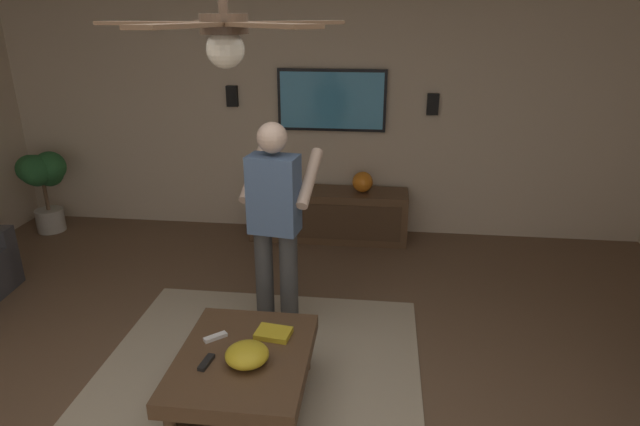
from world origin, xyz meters
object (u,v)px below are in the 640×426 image
at_px(person_standing, 275,216).
at_px(remote_black, 206,362).
at_px(vase_round, 363,182).
at_px(book, 273,333).
at_px(wall_speaker_left, 433,104).
at_px(potted_plant_tall, 42,177).
at_px(media_console, 329,215).
at_px(remote_white, 215,337).
at_px(bowl, 247,355).
at_px(wall_speaker_right, 232,96).
at_px(tv, 332,100).
at_px(ceiling_fan, 223,31).
at_px(coffee_table, 244,368).

distance_m(person_standing, remote_black, 1.22).
height_order(remote_black, vase_round, vase_round).
distance_m(book, wall_speaker_left, 3.21).
distance_m(potted_plant_tall, remote_black, 3.82).
height_order(media_console, potted_plant_tall, potted_plant_tall).
distance_m(person_standing, remote_white, 1.00).
height_order(bowl, vase_round, vase_round).
distance_m(remote_white, wall_speaker_right, 3.15).
bearing_deg(bowl, vase_round, -10.93).
height_order(tv, ceiling_fan, ceiling_fan).
relative_size(coffee_table, bowl, 3.83).
relative_size(coffee_table, remote_white, 6.67).
relative_size(tv, vase_round, 5.24).
distance_m(coffee_table, bowl, 0.19).
relative_size(potted_plant_tall, bowl, 3.56).
bearing_deg(book, wall_speaker_right, 117.29).
xyz_separation_m(media_console, wall_speaker_left, (0.25, -1.06, 1.18)).
xyz_separation_m(tv, ceiling_fan, (-3.42, 0.12, 0.80)).
distance_m(remote_black, wall_speaker_left, 3.63).
distance_m(remote_black, wall_speaker_right, 3.39).
xyz_separation_m(potted_plant_tall, remote_white, (-2.42, -2.69, -0.24)).
xyz_separation_m(book, wall_speaker_left, (2.81, -1.15, 1.04)).
height_order(person_standing, book, person_standing).
height_order(tv, wall_speaker_right, tv).
height_order(person_standing, wall_speaker_left, person_standing).
bearing_deg(vase_round, wall_speaker_left, -70.72).
xyz_separation_m(wall_speaker_right, ceiling_fan, (-3.43, -0.97, 0.78)).
bearing_deg(vase_round, wall_speaker_right, 80.41).
relative_size(media_console, potted_plant_tall, 1.83).
relative_size(bowl, wall_speaker_left, 1.19).
height_order(media_console, ceiling_fan, ceiling_fan).
bearing_deg(remote_black, vase_round, -7.29).
distance_m(media_console, remote_black, 2.92).
height_order(person_standing, potted_plant_tall, person_standing).
bearing_deg(remote_black, wall_speaker_right, 19.72).
distance_m(coffee_table, tv, 3.24).
bearing_deg(remote_black, potted_plant_tall, 53.38).
height_order(bowl, wall_speaker_right, wall_speaker_right).
bearing_deg(tv, remote_white, -9.05).
bearing_deg(remote_black, remote_white, 13.51).
height_order(coffee_table, wall_speaker_left, wall_speaker_left).
height_order(media_console, bowl, media_console).
relative_size(potted_plant_tall, remote_black, 6.21).
height_order(person_standing, bowl, person_standing).
bearing_deg(potted_plant_tall, book, -127.50).
bearing_deg(ceiling_fan, tv, -1.99).
xyz_separation_m(remote_white, book, (0.08, -0.36, 0.01)).
xyz_separation_m(remote_black, ceiling_fan, (-0.29, -0.31, 1.87)).
distance_m(book, ceiling_fan, 1.97).
bearing_deg(vase_round, remote_black, 164.72).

